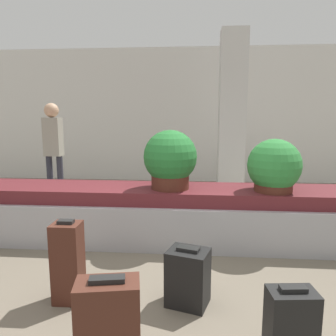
# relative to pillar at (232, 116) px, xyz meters

# --- Properties ---
(ground_plane) EXTENTS (18.00, 18.00, 0.00)m
(ground_plane) POSITION_rel_pillar_xyz_m (-1.04, -3.90, -1.60)
(ground_plane) COLOR #6B6051
(back_wall) EXTENTS (18.00, 0.06, 3.20)m
(back_wall) POSITION_rel_pillar_xyz_m (-1.04, 1.52, 0.00)
(back_wall) COLOR silver
(back_wall) RESTS_ON ground_plane
(carousel) EXTENTS (6.99, 0.91, 0.71)m
(carousel) POSITION_rel_pillar_xyz_m (-1.04, -2.42, -1.26)
(carousel) COLOR #9E9EA3
(carousel) RESTS_ON ground_plane
(pillar) EXTENTS (0.50, 0.50, 3.20)m
(pillar) POSITION_rel_pillar_xyz_m (0.00, 0.00, 0.00)
(pillar) COLOR silver
(pillar) RESTS_ON ground_plane
(suitcase_0) EXTENTS (0.32, 0.23, 0.57)m
(suitcase_0) POSITION_rel_pillar_xyz_m (-0.07, -4.56, -1.33)
(suitcase_0) COLOR black
(suitcase_0) RESTS_ON ground_plane
(suitcase_2) EXTENTS (0.41, 0.36, 0.52)m
(suitcase_2) POSITION_rel_pillar_xyz_m (-0.74, -3.87, -1.35)
(suitcase_2) COLOR black
(suitcase_2) RESTS_ON ground_plane
(suitcase_3) EXTENTS (0.42, 0.29, 0.67)m
(suitcase_3) POSITION_rel_pillar_xyz_m (-1.21, -4.71, -1.28)
(suitcase_3) COLOR #472319
(suitcase_3) RESTS_ON ground_plane
(suitcase_4) EXTENTS (0.25, 0.22, 0.74)m
(suitcase_4) POSITION_rel_pillar_xyz_m (-1.78, -3.91, -1.24)
(suitcase_4) COLOR #472319
(suitcase_4) RESTS_ON ground_plane
(potted_plant_0) EXTENTS (0.67, 0.67, 0.74)m
(potted_plant_0) POSITION_rel_pillar_xyz_m (-1.00, -2.49, -0.53)
(potted_plant_0) COLOR #4C2319
(potted_plant_0) RESTS_ON carousel
(potted_plant_1) EXTENTS (0.64, 0.64, 0.64)m
(potted_plant_1) POSITION_rel_pillar_xyz_m (0.25, -2.53, -0.60)
(potted_plant_1) COLOR #4C2319
(potted_plant_1) RESTS_ON carousel
(traveler_0) EXTENTS (0.34, 0.26, 1.83)m
(traveler_0) POSITION_rel_pillar_xyz_m (-3.29, -0.74, -0.48)
(traveler_0) COLOR #282833
(traveler_0) RESTS_ON ground_plane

